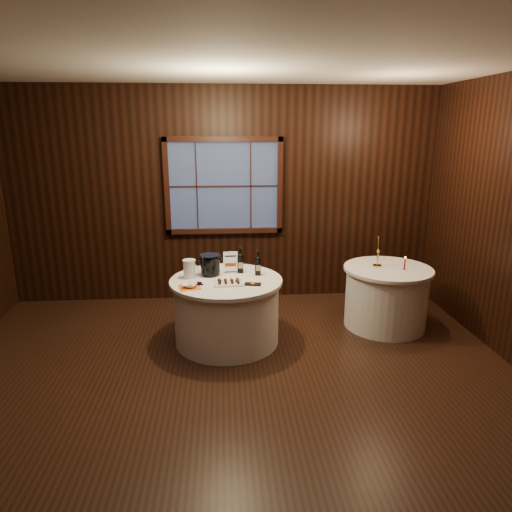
{
  "coord_description": "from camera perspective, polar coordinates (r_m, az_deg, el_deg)",
  "views": [
    {
      "loc": [
        -0.03,
        -3.93,
        2.42
      ],
      "look_at": [
        0.33,
        0.9,
        1.07
      ],
      "focal_mm": 32.0,
      "sensor_mm": 36.0,
      "label": 1
    }
  ],
  "objects": [
    {
      "name": "sign_stand",
      "position": [
        5.4,
        -3.21,
        -1.18
      ],
      "size": [
        0.17,
        0.09,
        0.27
      ],
      "rotation": [
        0.0,
        0.0,
        0.05
      ],
      "color": "#BBBBC3",
      "rests_on": "main_table"
    },
    {
      "name": "orange_napkin",
      "position": [
        4.98,
        -8.29,
        -3.87
      ],
      "size": [
        0.27,
        0.27,
        0.0
      ],
      "primitive_type": "cube",
      "rotation": [
        0.0,
        0.0,
        0.2
      ],
      "color": "orange",
      "rests_on": "main_table"
    },
    {
      "name": "grape_bunch",
      "position": [
        5.04,
        -7.12,
        -3.38
      ],
      "size": [
        0.16,
        0.09,
        0.04
      ],
      "rotation": [
        0.0,
        0.0,
        -0.42
      ],
      "color": "black",
      "rests_on": "main_table"
    },
    {
      "name": "chocolate_plate",
      "position": [
        5.03,
        -3.45,
        -3.31
      ],
      "size": [
        0.34,
        0.23,
        0.05
      ],
      "rotation": [
        0.0,
        0.0,
        0.04
      ],
      "color": "white",
      "rests_on": "main_table"
    },
    {
      "name": "main_table",
      "position": [
        5.34,
        -3.68,
        -6.81
      ],
      "size": [
        1.28,
        1.28,
        0.77
      ],
      "color": "white",
      "rests_on": "ground"
    },
    {
      "name": "chocolate_box",
      "position": [
        5.01,
        -0.4,
        -3.54
      ],
      "size": [
        0.19,
        0.12,
        0.01
      ],
      "primitive_type": "cube",
      "rotation": [
        0.0,
        0.0,
        -0.18
      ],
      "color": "black",
      "rests_on": "main_table"
    },
    {
      "name": "brass_candlestick",
      "position": [
        5.82,
        14.99,
        0.06
      ],
      "size": [
        0.11,
        0.11,
        0.4
      ],
      "color": "gold",
      "rests_on": "side_table"
    },
    {
      "name": "side_table",
      "position": [
        5.97,
        15.93,
        -4.92
      ],
      "size": [
        1.08,
        1.08,
        0.77
      ],
      "color": "white",
      "rests_on": "ground"
    },
    {
      "name": "glass_pitcher",
      "position": [
        5.27,
        -8.31,
        -1.57
      ],
      "size": [
        0.19,
        0.15,
        0.21
      ],
      "rotation": [
        0.0,
        0.0,
        -0.43
      ],
      "color": "white",
      "rests_on": "main_table"
    },
    {
      "name": "port_bottle_left",
      "position": [
        5.39,
        -1.97,
        -0.73
      ],
      "size": [
        0.07,
        0.08,
        0.31
      ],
      "rotation": [
        0.0,
        0.0,
        0.05
      ],
      "color": "black",
      "rests_on": "main_table"
    },
    {
      "name": "ice_bucket",
      "position": [
        5.32,
        -5.74,
        -1.06
      ],
      "size": [
        0.24,
        0.24,
        0.25
      ],
      "color": "black",
      "rests_on": "main_table"
    },
    {
      "name": "red_candle",
      "position": [
        5.8,
        18.09,
        -1.03
      ],
      "size": [
        0.04,
        0.04,
        0.17
      ],
      "color": "gold",
      "rests_on": "side_table"
    },
    {
      "name": "cracker_bowl",
      "position": [
        4.97,
        -8.3,
        -3.63
      ],
      "size": [
        0.19,
        0.19,
        0.04
      ],
      "primitive_type": "imported",
      "rotation": [
        0.0,
        0.0,
        -0.19
      ],
      "color": "white",
      "rests_on": "orange_napkin"
    },
    {
      "name": "port_bottle_right",
      "position": [
        5.3,
        0.24,
        -1.06
      ],
      "size": [
        0.07,
        0.07,
        0.3
      ],
      "rotation": [
        0.0,
        0.0,
        0.04
      ],
      "color": "black",
      "rests_on": "main_table"
    },
    {
      "name": "ground",
      "position": [
        4.62,
        -3.44,
        -16.02
      ],
      "size": [
        6.0,
        6.0,
        0.0
      ],
      "primitive_type": "plane",
      "color": "black",
      "rests_on": "ground"
    },
    {
      "name": "back_wall",
      "position": [
        6.48,
        -4.03,
        7.81
      ],
      "size": [
        6.0,
        0.1,
        3.0
      ],
      "color": "black",
      "rests_on": "ground"
    }
  ]
}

